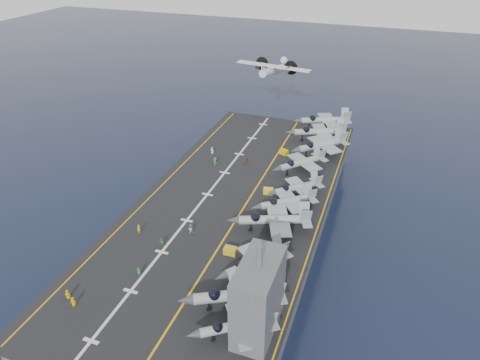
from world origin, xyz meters
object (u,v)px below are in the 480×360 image
(tow_cart_a, at_px, (230,251))
(transport_plane, at_px, (273,71))
(fighter_jet_0, at_px, (238,325))
(island_superstructure, at_px, (258,290))

(tow_cart_a, distance_m, transport_plane, 71.82)
(tow_cart_a, relative_size, transport_plane, 0.09)
(fighter_jet_0, distance_m, tow_cart_a, 17.55)
(transport_plane, bearing_deg, island_superstructure, -74.96)
(fighter_jet_0, xyz_separation_m, tow_cart_a, (-7.27, 15.90, -1.55))
(island_superstructure, height_order, transport_plane, island_superstructure)
(island_superstructure, relative_size, tow_cart_a, 6.67)
(island_superstructure, distance_m, fighter_jet_0, 6.11)
(tow_cart_a, height_order, transport_plane, transport_plane)
(fighter_jet_0, height_order, transport_plane, transport_plane)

